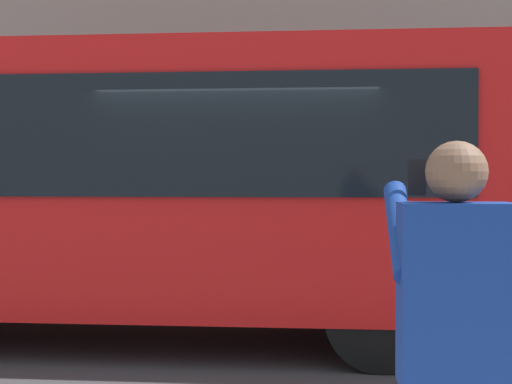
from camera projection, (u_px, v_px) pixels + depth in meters
ground_plane at (248, 345)px, 7.44m from camera, size 60.00×60.00×0.00m
red_bus at (88, 181)px, 7.75m from camera, size 9.05×2.54×3.08m
pedestrian_photographer at (456, 339)px, 2.58m from camera, size 0.53×0.52×1.70m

